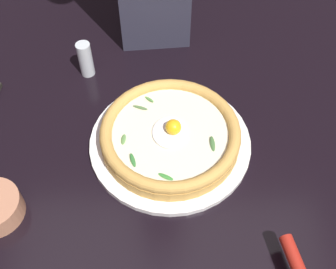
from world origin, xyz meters
The scene contains 4 objects.
ground_plane centered at (0.00, 0.00, -0.01)m, with size 2.40×2.40×0.03m, color black.
pizza_plate centered at (0.03, 0.00, 0.01)m, with size 0.32×0.32×0.01m, color white.
pizza centered at (0.03, 0.00, 0.03)m, with size 0.28×0.28×0.06m.
pepper_shaker centered at (0.23, 0.19, 0.04)m, with size 0.03×0.03×0.08m, color silver.
Camera 1 is at (-0.46, -0.00, 0.67)m, focal length 43.76 mm.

